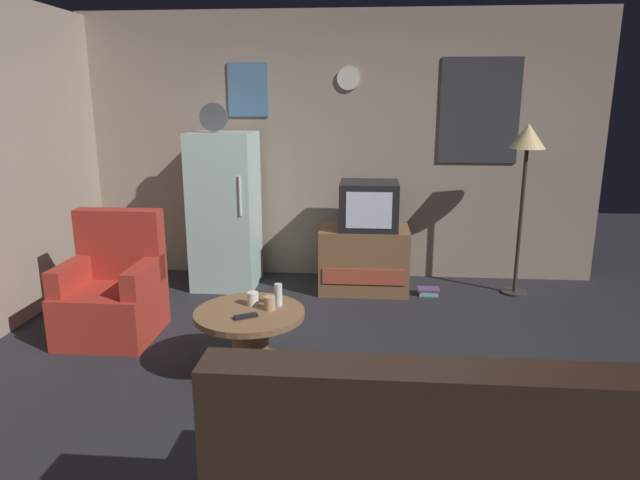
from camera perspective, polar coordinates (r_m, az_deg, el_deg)
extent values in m
plane|color=#232328|center=(3.74, -0.54, -14.69)|extent=(12.00, 12.00, 0.00)
cube|color=gray|center=(5.74, 1.73, 9.33)|extent=(5.20, 0.10, 2.64)
cube|color=#333338|center=(5.75, 15.93, 12.51)|extent=(0.76, 0.02, 1.00)
cube|color=teal|center=(5.77, -7.34, 14.91)|extent=(0.40, 0.02, 0.52)
cylinder|color=silver|center=(5.66, 2.89, 16.09)|extent=(0.22, 0.03, 0.22)
cube|color=silver|center=(5.51, -9.62, 2.95)|extent=(0.60, 0.60, 1.50)
cylinder|color=silver|center=(5.13, -8.16, 4.45)|extent=(0.02, 0.02, 0.36)
cylinder|color=#4C4C51|center=(5.35, -10.77, 12.18)|extent=(0.26, 0.04, 0.26)
cube|color=brown|center=(5.40, 4.50, -1.96)|extent=(0.84, 0.52, 0.62)
cube|color=#AD4733|center=(5.17, 4.45, -3.76)|extent=(0.76, 0.01, 0.15)
cube|color=black|center=(5.28, 4.99, 3.54)|extent=(0.54, 0.50, 0.44)
cube|color=silver|center=(5.03, 4.99, 3.02)|extent=(0.41, 0.01, 0.33)
cylinder|color=#332D28|center=(5.69, 19.13, -5.02)|extent=(0.24, 0.24, 0.02)
cylinder|color=#332D28|center=(5.51, 19.70, 1.78)|extent=(0.04, 0.04, 1.40)
cone|color=#F2D18C|center=(5.41, 20.40, 9.87)|extent=(0.32, 0.32, 0.22)
cylinder|color=brown|center=(3.88, -6.98, -13.34)|extent=(0.72, 0.72, 0.04)
cylinder|color=brown|center=(3.78, -7.08, -10.46)|extent=(0.24, 0.24, 0.43)
cylinder|color=brown|center=(3.70, -7.18, -7.45)|extent=(0.72, 0.72, 0.04)
cylinder|color=silver|center=(3.74, -4.25, -5.57)|extent=(0.05, 0.05, 0.15)
cylinder|color=silver|center=(3.77, -6.85, -5.95)|extent=(0.08, 0.08, 0.09)
cylinder|color=tan|center=(3.68, -5.14, -6.40)|extent=(0.08, 0.08, 0.09)
cube|color=black|center=(3.58, -7.56, -7.69)|extent=(0.15, 0.11, 0.02)
cube|color=#A52D23|center=(4.66, -20.43, -6.90)|extent=(0.68, 0.68, 0.40)
cube|color=#A52D23|center=(4.74, -19.63, -0.37)|extent=(0.68, 0.16, 0.56)
cube|color=#A52D23|center=(4.69, -23.85, -3.22)|extent=(0.12, 0.60, 0.20)
cube|color=#A52D23|center=(4.45, -17.50, -3.54)|extent=(0.12, 0.60, 0.20)
cube|color=black|center=(2.12, 12.31, -18.96)|extent=(1.70, 0.20, 0.52)
cube|color=#4BB2AC|center=(5.43, 10.94, -5.39)|extent=(0.18, 0.14, 0.02)
cube|color=gray|center=(5.42, 10.95, -5.16)|extent=(0.16, 0.14, 0.03)
cube|color=#564078|center=(5.42, 10.96, -4.94)|extent=(0.20, 0.14, 0.02)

